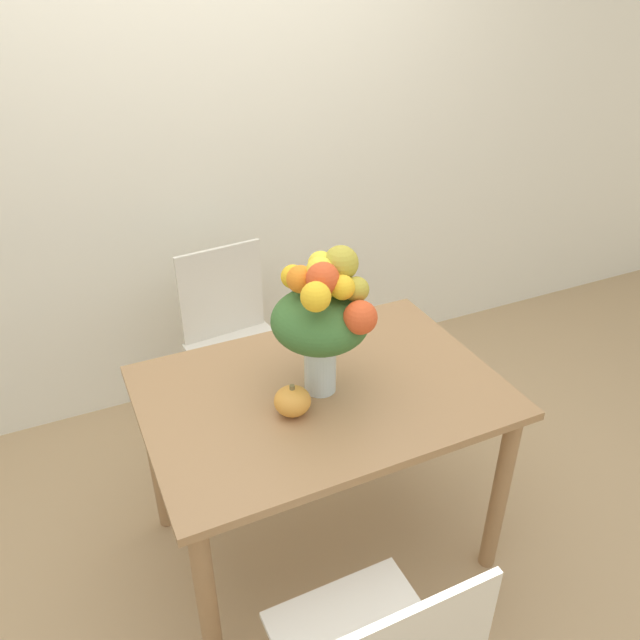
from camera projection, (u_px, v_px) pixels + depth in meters
name	position (u px, v px, depth m)	size (l,w,h in m)	color
ground_plane	(321.00, 541.00, 2.49)	(12.00, 12.00, 0.00)	tan
wall_back	(203.00, 127.00, 2.77)	(8.00, 0.06, 2.70)	silver
dining_table	(322.00, 415.00, 2.16)	(1.19, 0.83, 0.76)	#9E754C
flower_vase	(323.00, 314.00, 1.94)	(0.31, 0.34, 0.50)	silver
pumpkin	(292.00, 401.00, 1.96)	(0.12, 0.12, 0.11)	gold
dining_chair_near_window	(236.00, 345.00, 2.84)	(0.46, 0.46, 0.91)	silver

